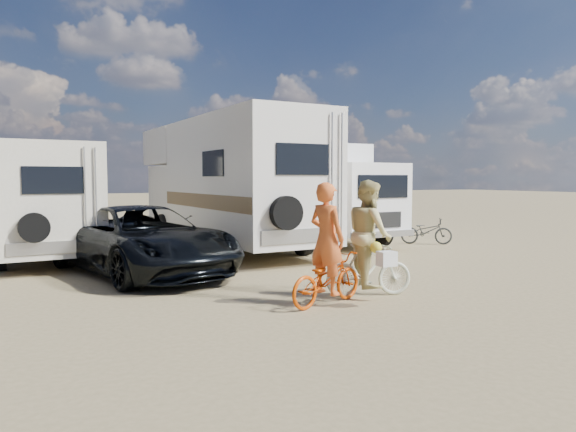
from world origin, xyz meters
name	(u,v)px	position (x,y,z in m)	size (l,w,h in m)	color
ground	(315,287)	(0.00, 0.00, 0.00)	(140.00, 140.00, 0.00)	#927E57
rv_main	(225,185)	(0.32, 6.62, 1.91)	(2.53, 9.32, 3.82)	white
rv_left	(40,202)	(-4.84, 6.76, 1.46)	(2.22, 6.92, 2.92)	beige
box_truck	(321,194)	(3.67, 6.62, 1.60)	(2.29, 6.50, 3.20)	white
dark_suv	(142,240)	(-2.80, 2.88, 0.75)	(2.49, 5.39, 1.50)	black
bike_man	(326,279)	(-0.51, -1.37, 0.43)	(0.58, 1.65, 0.87)	#C03D03
bike_woman	(369,270)	(0.48, -1.13, 0.47)	(0.45, 1.58, 0.95)	beige
rider_man	(327,249)	(-0.51, -1.37, 0.93)	(0.68, 0.44, 1.86)	#DA5C25
rider_woman	(369,243)	(0.48, -1.13, 0.95)	(0.92, 0.72, 1.90)	#C7BB77
bike_parked	(426,231)	(6.37, 4.55, 0.42)	(0.56, 1.59, 0.84)	#282B28
cooler	(163,272)	(-2.62, 1.55, 0.24)	(0.61, 0.44, 0.49)	#285E7C
crate	(324,245)	(2.63, 4.50, 0.17)	(0.42, 0.42, 0.34)	#947955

